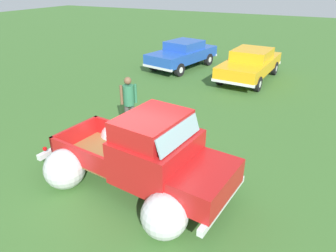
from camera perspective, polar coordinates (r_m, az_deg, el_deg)
The scene contains 5 objects.
ground_plane at distance 7.46m, azimuth -6.10°, elevation -10.68°, with size 80.00×80.00×0.00m, color #3D6B2D.
vintage_pickup_truck at distance 6.83m, azimuth -3.85°, elevation -6.69°, with size 4.80×3.17×1.96m.
show_car_0 at distance 16.89m, azimuth 2.77°, elevation 13.44°, with size 2.67×4.59×1.43m.
show_car_1 at distance 15.31m, azimuth 15.17°, elevation 11.28°, with size 2.24×4.77×1.43m.
spectator_0 at distance 9.60m, azimuth -7.35°, elevation 4.81°, with size 0.48×0.48×1.76m.
Camera 1 is at (3.39, -4.95, 4.44)m, focal length 32.49 mm.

